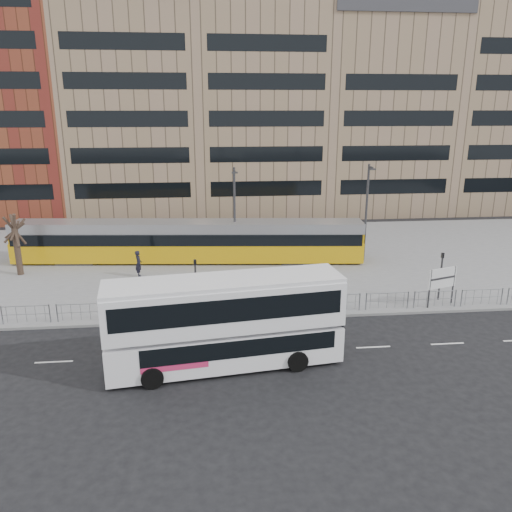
{
  "coord_description": "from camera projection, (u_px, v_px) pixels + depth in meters",
  "views": [
    {
      "loc": [
        -2.32,
        -26.63,
        11.88
      ],
      "look_at": [
        0.89,
        6.0,
        2.11
      ],
      "focal_mm": 35.0,
      "sensor_mm": 36.0,
      "label": 1
    }
  ],
  "objects": [
    {
      "name": "traffic_light_west",
      "position": [
        196.0,
        278.0,
        29.83
      ],
      "size": [
        0.21,
        0.24,
        3.1
      ],
      "rotation": [
        0.0,
        0.0,
        0.26
      ],
      "color": "#2D2D30",
      "rests_on": "plaza"
    },
    {
      "name": "station_sign",
      "position": [
        442.0,
        280.0,
        30.36
      ],
      "size": [
        2.02,
        0.74,
        2.41
      ],
      "rotation": [
        0.0,
        0.0,
        0.32
      ],
      "color": "#2D2D30",
      "rests_on": "plaza"
    },
    {
      "name": "lamp_post_east",
      "position": [
        367.0,
        209.0,
        38.67
      ],
      "size": [
        0.45,
        1.04,
        7.64
      ],
      "color": "#2D2D30",
      "rests_on": "plaza"
    },
    {
      "name": "pedestrian_barrier",
      "position": [
        284.0,
        300.0,
        29.4
      ],
      "size": [
        32.07,
        0.07,
        1.1
      ],
      "color": "gray",
      "rests_on": "plaza"
    },
    {
      "name": "bare_tree",
      "position": [
        12.0,
        211.0,
        35.21
      ],
      "size": [
        4.17,
        4.17,
        6.62
      ],
      "color": "black",
      "rests_on": "plaza"
    },
    {
      "name": "ad_panel",
      "position": [
        339.0,
        294.0,
        30.11
      ],
      "size": [
        0.83,
        0.11,
        1.56
      ],
      "rotation": [
        0.0,
        0.0,
        -0.06
      ],
      "color": "#2D2D30",
      "rests_on": "plaza"
    },
    {
      "name": "building_row",
      "position": [
        238.0,
        98.0,
        58.15
      ],
      "size": [
        70.4,
        18.4,
        31.2
      ],
      "color": "brown",
      "rests_on": "ground"
    },
    {
      "name": "ground",
      "position": [
        251.0,
        320.0,
        29.01
      ],
      "size": [
        120.0,
        120.0,
        0.0
      ],
      "primitive_type": "plane",
      "color": "black",
      "rests_on": "ground"
    },
    {
      "name": "tram",
      "position": [
        188.0,
        241.0,
        39.31
      ],
      "size": [
        27.43,
        5.1,
        3.22
      ],
      "rotation": [
        0.0,
        0.0,
        -0.09
      ],
      "color": "#D5A00B",
      "rests_on": "plaza"
    },
    {
      "name": "lamp_post_west",
      "position": [
        235.0,
        211.0,
        38.48
      ],
      "size": [
        0.45,
        1.04,
        7.42
      ],
      "color": "#2D2D30",
      "rests_on": "plaza"
    },
    {
      "name": "traffic_light_east",
      "position": [
        441.0,
        270.0,
        31.2
      ],
      "size": [
        0.2,
        0.22,
        3.1
      ],
      "rotation": [
        0.0,
        0.0,
        0.17
      ],
      "color": "#2D2D30",
      "rests_on": "plaza"
    },
    {
      "name": "plaza",
      "position": [
        238.0,
        259.0,
        40.44
      ],
      "size": [
        64.0,
        24.0,
        0.15
      ],
      "primitive_type": "cube",
      "color": "slate",
      "rests_on": "ground"
    },
    {
      "name": "double_decker_bus",
      "position": [
        225.0,
        320.0,
        23.27
      ],
      "size": [
        11.21,
        3.95,
        4.39
      ],
      "rotation": [
        0.0,
        0.0,
        0.13
      ],
      "color": "white",
      "rests_on": "ground"
    },
    {
      "name": "road_markings",
      "position": [
        277.0,
        352.0,
        25.29
      ],
      "size": [
        62.0,
        0.12,
        0.01
      ],
      "primitive_type": "cube",
      "color": "white",
      "rests_on": "ground"
    },
    {
      "name": "kerb",
      "position": [
        251.0,
        319.0,
        29.04
      ],
      "size": [
        64.0,
        0.25,
        0.17
      ],
      "primitive_type": "cube",
      "color": "gray",
      "rests_on": "ground"
    },
    {
      "name": "pedestrian",
      "position": [
        139.0,
        264.0,
        35.8
      ],
      "size": [
        0.61,
        0.79,
        1.94
      ],
      "primitive_type": "imported",
      "rotation": [
        0.0,
        0.0,
        1.79
      ],
      "color": "black",
      "rests_on": "plaza"
    }
  ]
}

